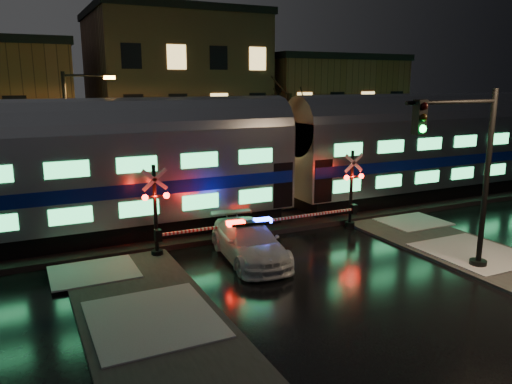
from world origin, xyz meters
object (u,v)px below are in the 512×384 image
Objects in this scene: police_car at (249,242)px; crossing_signal_right at (346,198)px; crossing_signal_left at (166,220)px; streetlight at (74,138)px; traffic_light at (467,179)px.

crossing_signal_right reaches higher than police_car.
police_car is 1.00× the size of crossing_signal_left.
streetlight is at bearing 148.84° from crossing_signal_right.
police_car is 0.72× the size of streetlight.
crossing_signal_left is (-8.59, 0.00, 0.01)m from crossing_signal_right.
traffic_light is at bearing -85.98° from crossing_signal_right.
traffic_light reaches higher than crossing_signal_right.
police_car is at bearing 139.21° from traffic_light.
police_car is 8.22m from traffic_light.
crossing_signal_left reaches higher than crossing_signal_right.
traffic_light is 0.91× the size of streetlight.
crossing_signal_left is at bearing 152.94° from police_car.
traffic_light reaches higher than crossing_signal_left.
crossing_signal_right is at bearing -31.16° from streetlight.
streetlight reaches higher than crossing_signal_left.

